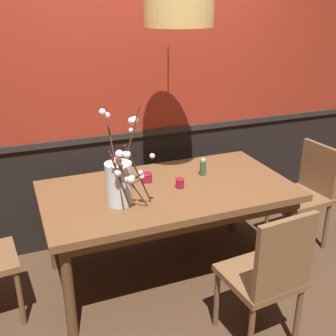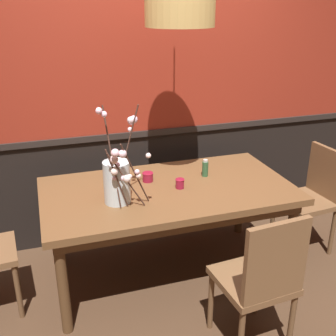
{
  "view_description": "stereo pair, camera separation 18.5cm",
  "coord_description": "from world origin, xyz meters",
  "px_view_note": "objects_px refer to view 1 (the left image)",
  "views": [
    {
      "loc": [
        -1.02,
        -2.56,
        2.03
      ],
      "look_at": [
        0.0,
        0.0,
        0.9
      ],
      "focal_mm": 44.34,
      "sensor_mm": 36.0,
      "label": 1
    },
    {
      "loc": [
        -0.85,
        -2.62,
        2.03
      ],
      "look_at": [
        0.0,
        0.0,
        0.9
      ],
      "focal_mm": 44.34,
      "sensor_mm": 36.0,
      "label": 2
    }
  ],
  "objects_px": {
    "candle_holder_nearer_edge": "(180,183)",
    "chair_far_side_right": "(156,168)",
    "dining_table": "(168,198)",
    "vase_with_blossoms": "(120,181)",
    "condiment_bottle": "(203,167)",
    "chair_near_side_right": "(268,274)",
    "candle_holder_nearer_center": "(147,177)",
    "pendant_lamp": "(179,8)",
    "chair_head_east_end": "(306,190)"
  },
  "relations": [
    {
      "from": "chair_head_east_end",
      "to": "pendant_lamp",
      "type": "bearing_deg",
      "value": 175.72
    },
    {
      "from": "dining_table",
      "to": "pendant_lamp",
      "type": "relative_size",
      "value": 1.75
    },
    {
      "from": "chair_head_east_end",
      "to": "pendant_lamp",
      "type": "height_order",
      "value": "pendant_lamp"
    },
    {
      "from": "dining_table",
      "to": "chair_head_east_end",
      "type": "bearing_deg",
      "value": -0.63
    },
    {
      "from": "chair_head_east_end",
      "to": "candle_holder_nearer_center",
      "type": "relative_size",
      "value": 10.62
    },
    {
      "from": "chair_head_east_end",
      "to": "condiment_bottle",
      "type": "distance_m",
      "value": 0.99
    },
    {
      "from": "chair_far_side_right",
      "to": "candle_holder_nearer_edge",
      "type": "xyz_separation_m",
      "value": [
        -0.16,
        -0.94,
        0.26
      ]
    },
    {
      "from": "dining_table",
      "to": "candle_holder_nearer_edge",
      "type": "bearing_deg",
      "value": -21.75
    },
    {
      "from": "chair_head_east_end",
      "to": "chair_far_side_right",
      "type": "bearing_deg",
      "value": 138.37
    },
    {
      "from": "dining_table",
      "to": "candle_holder_nearer_center",
      "type": "height_order",
      "value": "candle_holder_nearer_center"
    },
    {
      "from": "chair_far_side_right",
      "to": "vase_with_blossoms",
      "type": "bearing_deg",
      "value": -121.65
    },
    {
      "from": "candle_holder_nearer_center",
      "to": "candle_holder_nearer_edge",
      "type": "distance_m",
      "value": 0.27
    },
    {
      "from": "chair_far_side_right",
      "to": "pendant_lamp",
      "type": "relative_size",
      "value": 0.88
    },
    {
      "from": "vase_with_blossoms",
      "to": "pendant_lamp",
      "type": "height_order",
      "value": "pendant_lamp"
    },
    {
      "from": "candle_holder_nearer_edge",
      "to": "pendant_lamp",
      "type": "height_order",
      "value": "pendant_lamp"
    },
    {
      "from": "chair_near_side_right",
      "to": "candle_holder_nearer_center",
      "type": "relative_size",
      "value": 11.24
    },
    {
      "from": "vase_with_blossoms",
      "to": "condiment_bottle",
      "type": "distance_m",
      "value": 0.77
    },
    {
      "from": "chair_near_side_right",
      "to": "chair_head_east_end",
      "type": "bearing_deg",
      "value": 41.68
    },
    {
      "from": "candle_holder_nearer_edge",
      "to": "pendant_lamp",
      "type": "relative_size",
      "value": 0.07
    },
    {
      "from": "chair_far_side_right",
      "to": "chair_head_east_end",
      "type": "bearing_deg",
      "value": -41.63
    },
    {
      "from": "chair_far_side_right",
      "to": "candle_holder_nearer_edge",
      "type": "distance_m",
      "value": 0.99
    },
    {
      "from": "chair_head_east_end",
      "to": "pendant_lamp",
      "type": "xyz_separation_m",
      "value": [
        -1.17,
        0.09,
        1.46
      ]
    },
    {
      "from": "chair_head_east_end",
      "to": "vase_with_blossoms",
      "type": "height_order",
      "value": "vase_with_blossoms"
    },
    {
      "from": "chair_far_side_right",
      "to": "chair_head_east_end",
      "type": "height_order",
      "value": "chair_far_side_right"
    },
    {
      "from": "candle_holder_nearer_center",
      "to": "dining_table",
      "type": "bearing_deg",
      "value": -55.26
    },
    {
      "from": "chair_near_side_right",
      "to": "condiment_bottle",
      "type": "relative_size",
      "value": 6.97
    },
    {
      "from": "candle_holder_nearer_edge",
      "to": "chair_far_side_right",
      "type": "bearing_deg",
      "value": 80.36
    },
    {
      "from": "chair_far_side_right",
      "to": "condiment_bottle",
      "type": "height_order",
      "value": "chair_far_side_right"
    },
    {
      "from": "dining_table",
      "to": "candle_holder_nearer_edge",
      "type": "relative_size",
      "value": 25.2
    },
    {
      "from": "dining_table",
      "to": "candle_holder_nearer_center",
      "type": "xyz_separation_m",
      "value": [
        -0.11,
        0.16,
        0.12
      ]
    },
    {
      "from": "chair_near_side_right",
      "to": "chair_far_side_right",
      "type": "bearing_deg",
      "value": 91.2
    },
    {
      "from": "chair_near_side_right",
      "to": "pendant_lamp",
      "type": "xyz_separation_m",
      "value": [
        -0.17,
        0.97,
        1.44
      ]
    },
    {
      "from": "chair_near_side_right",
      "to": "candle_holder_nearer_edge",
      "type": "height_order",
      "value": "chair_near_side_right"
    },
    {
      "from": "dining_table",
      "to": "candle_holder_nearer_edge",
      "type": "distance_m",
      "value": 0.15
    },
    {
      "from": "chair_head_east_end",
      "to": "vase_with_blossoms",
      "type": "relative_size",
      "value": 1.31
    },
    {
      "from": "dining_table",
      "to": "candle_holder_nearer_center",
      "type": "bearing_deg",
      "value": 124.74
    },
    {
      "from": "chair_far_side_right",
      "to": "condiment_bottle",
      "type": "distance_m",
      "value": 0.84
    },
    {
      "from": "chair_near_side_right",
      "to": "vase_with_blossoms",
      "type": "bearing_deg",
      "value": 130.45
    },
    {
      "from": "vase_with_blossoms",
      "to": "dining_table",
      "type": "bearing_deg",
      "value": 16.72
    },
    {
      "from": "candle_holder_nearer_edge",
      "to": "condiment_bottle",
      "type": "distance_m",
      "value": 0.3
    },
    {
      "from": "dining_table",
      "to": "chair_head_east_end",
      "type": "xyz_separation_m",
      "value": [
        1.27,
        -0.01,
        -0.15
      ]
    },
    {
      "from": "chair_far_side_right",
      "to": "vase_with_blossoms",
      "type": "relative_size",
      "value": 1.34
    },
    {
      "from": "candle_holder_nearer_center",
      "to": "condiment_bottle",
      "type": "bearing_deg",
      "value": -5.02
    },
    {
      "from": "vase_with_blossoms",
      "to": "condiment_bottle",
      "type": "relative_size",
      "value": 5.03
    },
    {
      "from": "dining_table",
      "to": "vase_with_blossoms",
      "type": "distance_m",
      "value": 0.48
    },
    {
      "from": "candle_holder_nearer_edge",
      "to": "pendant_lamp",
      "type": "distance_m",
      "value": 1.19
    },
    {
      "from": "pendant_lamp",
      "to": "chair_head_east_end",
      "type": "bearing_deg",
      "value": -4.28
    },
    {
      "from": "chair_near_side_right",
      "to": "chair_head_east_end",
      "type": "height_order",
      "value": "chair_near_side_right"
    },
    {
      "from": "chair_head_east_end",
      "to": "vase_with_blossoms",
      "type": "xyz_separation_m",
      "value": [
        -1.66,
        -0.1,
        0.4
      ]
    },
    {
      "from": "condiment_bottle",
      "to": "vase_with_blossoms",
      "type": "bearing_deg",
      "value": -162.15
    }
  ]
}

